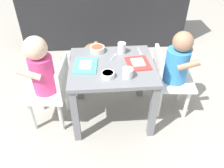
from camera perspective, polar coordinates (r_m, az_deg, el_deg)
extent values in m
plane|color=#9E998E|center=(1.78, 0.00, -7.45)|extent=(7.00, 7.00, 0.00)
cube|color=#232326|center=(2.56, -2.19, 19.94)|extent=(1.73, 0.35, 0.95)
cube|color=slate|center=(1.50, 0.00, 4.39)|extent=(0.56, 0.49, 0.03)
cube|color=slate|center=(1.49, -9.09, -7.98)|extent=(0.04, 0.04, 0.43)
cube|color=slate|center=(1.52, 10.15, -6.90)|extent=(0.04, 0.04, 0.43)
cube|color=slate|center=(1.81, -8.45, 1.78)|extent=(0.04, 0.04, 0.43)
cube|color=slate|center=(1.84, 7.29, 2.50)|extent=(0.04, 0.04, 0.43)
cube|color=white|center=(1.63, -15.95, -1.74)|extent=(0.31, 0.31, 0.02)
cube|color=white|center=(1.52, -12.11, 1.55)|extent=(0.05, 0.27, 0.22)
cylinder|color=#D83F7F|center=(1.55, -16.82, 2.21)|extent=(0.15, 0.15, 0.26)
sphere|color=beige|center=(1.45, -18.60, 8.48)|extent=(0.15, 0.15, 0.15)
cylinder|color=white|center=(1.82, -17.43, -2.97)|extent=(0.03, 0.03, 0.26)
cylinder|color=white|center=(1.68, -19.27, -7.43)|extent=(0.03, 0.03, 0.26)
cylinder|color=white|center=(1.77, -11.27, -3.20)|extent=(0.03, 0.03, 0.26)
cylinder|color=white|center=(1.63, -12.60, -7.85)|extent=(0.03, 0.03, 0.26)
cylinder|color=beige|center=(1.60, -18.11, 5.93)|extent=(0.15, 0.06, 0.09)
cylinder|color=beige|center=(1.46, -19.97, 2.30)|extent=(0.15, 0.06, 0.09)
cube|color=white|center=(1.72, 15.01, 0.82)|extent=(0.31, 0.31, 0.02)
cube|color=white|center=(1.63, 11.30, 4.22)|extent=(0.05, 0.27, 0.22)
cylinder|color=#388CD8|center=(1.65, 15.75, 4.45)|extent=(0.16, 0.16, 0.24)
sphere|color=#A87A5B|center=(1.56, 17.25, 10.03)|extent=(0.13, 0.13, 0.13)
cylinder|color=white|center=(1.76, 18.07, -4.80)|extent=(0.03, 0.03, 0.26)
cylinder|color=white|center=(1.90, 16.71, -0.71)|extent=(0.03, 0.03, 0.26)
cylinder|color=white|center=(1.71, 11.63, -4.86)|extent=(0.03, 0.03, 0.26)
cylinder|color=white|center=(1.86, 10.77, -0.66)|extent=(0.03, 0.03, 0.26)
cylinder|color=#A87A5B|center=(1.56, 18.53, 4.42)|extent=(0.15, 0.05, 0.09)
cylinder|color=#A87A5B|center=(1.70, 17.11, 7.79)|extent=(0.15, 0.05, 0.09)
ellipsoid|color=olive|center=(2.07, -5.42, 7.14)|extent=(0.27, 0.35, 0.18)
sphere|color=olive|center=(1.90, -7.57, 5.57)|extent=(0.13, 0.13, 0.13)
sphere|color=black|center=(1.87, -8.13, 4.70)|extent=(0.06, 0.06, 0.06)
torus|color=green|center=(1.94, -7.10, 5.79)|extent=(0.12, 0.07, 0.11)
sphere|color=olive|center=(2.17, -3.99, 9.93)|extent=(0.05, 0.05, 0.05)
cylinder|color=olive|center=(2.10, -7.30, 2.74)|extent=(0.04, 0.04, 0.14)
cylinder|color=olive|center=(2.07, -4.82, 2.28)|extent=(0.04, 0.04, 0.14)
cylinder|color=olive|center=(2.23, -5.53, 5.21)|extent=(0.04, 0.04, 0.14)
cylinder|color=olive|center=(2.20, -3.17, 4.81)|extent=(0.04, 0.04, 0.14)
cube|color=#4CC6BC|center=(1.49, -6.55, 4.65)|extent=(0.16, 0.20, 0.01)
cube|color=white|center=(1.49, -6.57, 4.90)|extent=(0.09, 0.11, 0.01)
cube|color=red|center=(1.51, 6.45, 5.20)|extent=(0.16, 0.18, 0.01)
cube|color=white|center=(1.51, 6.47, 5.45)|extent=(0.09, 0.10, 0.01)
cylinder|color=white|center=(1.37, 3.92, 2.75)|extent=(0.07, 0.07, 0.06)
cylinder|color=silver|center=(1.38, 3.90, 2.25)|extent=(0.06, 0.06, 0.03)
cylinder|color=white|center=(1.61, 2.43, 8.95)|extent=(0.06, 0.06, 0.07)
cylinder|color=silver|center=(1.62, 2.41, 8.31)|extent=(0.05, 0.05, 0.03)
cylinder|color=white|center=(1.38, -1.04, 2.33)|extent=(0.08, 0.08, 0.03)
cylinder|color=gold|center=(1.37, -1.05, 2.78)|extent=(0.07, 0.07, 0.01)
cylinder|color=silver|center=(1.63, -3.66, 8.63)|extent=(0.10, 0.10, 0.04)
cylinder|color=#D84C33|center=(1.62, -3.68, 9.14)|extent=(0.08, 0.08, 0.01)
cylinder|color=silver|center=(1.66, 6.78, 8.34)|extent=(0.01, 0.08, 0.01)
ellipsoid|color=silver|center=(1.62, 7.22, 7.51)|extent=(0.02, 0.03, 0.01)
cylinder|color=silver|center=(1.56, 0.18, 6.44)|extent=(0.04, 0.07, 0.01)
ellipsoid|color=silver|center=(1.60, 0.85, 7.27)|extent=(0.03, 0.03, 0.01)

